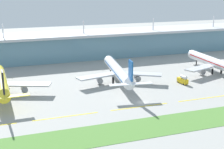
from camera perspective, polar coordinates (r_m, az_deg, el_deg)
name	(u,v)px	position (r m, az deg, el deg)	size (l,w,h in m)	color
ground_plane	(141,103)	(158.88, 5.01, -4.78)	(600.00, 600.00, 0.00)	#9E9E99
terminal_building	(82,45)	(254.17, -5.09, 5.05)	(288.00, 34.00, 27.86)	#6693A8
airliner_near	(1,83)	(175.79, -18.28, -1.33)	(48.79, 62.02, 18.90)	yellow
airliner_middle	(118,71)	(188.33, 1.05, 0.53)	(48.24, 65.60, 18.90)	white
airliner_far	(216,63)	(217.28, 17.23, 1.83)	(48.75, 66.61, 18.90)	white
taxiway_stripe_mid_west	(66,117)	(143.68, -7.80, -7.07)	(28.00, 0.70, 0.04)	yellow
taxiway_stripe_centre	(140,107)	(153.63, 4.74, -5.47)	(28.00, 0.70, 0.04)	yellow
taxiway_stripe_mid_east	(204,98)	(169.92, 15.26, -3.93)	(28.00, 0.70, 0.04)	yellow
grass_verge	(169,124)	(137.04, 9.69, -8.27)	(300.00, 18.00, 0.10)	#518438
fuel_truck	(183,80)	(190.99, 11.92, -0.89)	(3.43, 7.45, 4.95)	gold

